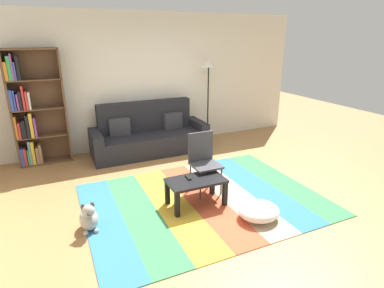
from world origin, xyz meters
name	(u,v)px	position (x,y,z in m)	size (l,w,h in m)	color
ground_plane	(205,192)	(0.00, 0.00, 0.00)	(14.00, 14.00, 0.00)	#9E7042
back_wall	(150,81)	(0.00, 2.55, 1.35)	(6.80, 0.10, 2.70)	silver
rug	(204,200)	(-0.13, -0.20, 0.01)	(3.27, 2.45, 0.01)	teal
couch	(149,136)	(-0.24, 2.02, 0.34)	(2.26, 0.80, 1.00)	black
bookshelf	(32,113)	(-2.27, 2.31, 0.96)	(0.90, 0.28, 2.04)	brown
coffee_table	(196,184)	(-0.29, -0.27, 0.32)	(0.79, 0.45, 0.38)	black
pouf	(259,211)	(0.29, -0.93, 0.11)	(0.54, 0.49, 0.21)	white
dog	(89,218)	(-1.72, -0.26, 0.16)	(0.22, 0.35, 0.40)	#9E998E
standing_lamp	(208,74)	(1.18, 2.22, 1.47)	(0.32, 0.32, 1.76)	black
tv_remote	(188,177)	(-0.37, -0.19, 0.40)	(0.04, 0.15, 0.02)	black
folding_chair	(203,157)	(0.00, 0.09, 0.53)	(0.40, 0.40, 0.90)	#38383D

